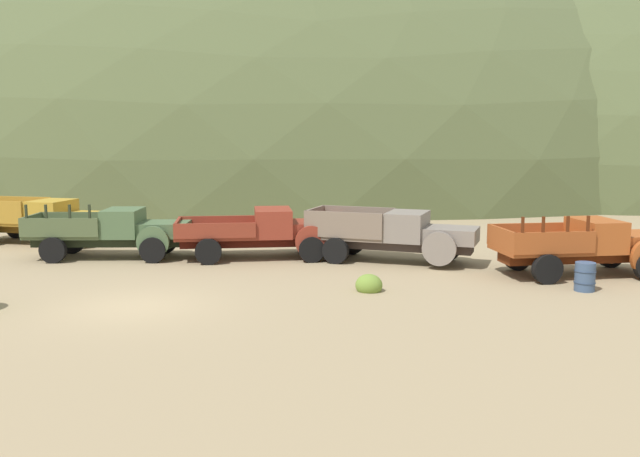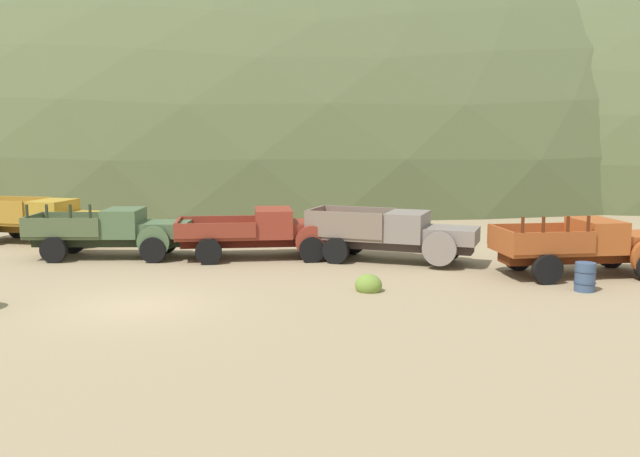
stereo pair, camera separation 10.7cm
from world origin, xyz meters
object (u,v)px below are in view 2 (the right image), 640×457
object	(u,v)px
truck_rust_red	(272,232)
truck_primer_gray	(402,235)
oil_drum_spare	(585,277)
truck_mustard	(50,220)
truck_weathered_green	(121,232)
truck_oxide_orange	(593,246)

from	to	relation	value
truck_rust_red	truck_primer_gray	world-z (taller)	truck_primer_gray
truck_primer_gray	oil_drum_spare	world-z (taller)	truck_primer_gray
truck_mustard	truck_rust_red	bearing A→B (deg)	-5.96
truck_mustard	truck_primer_gray	bearing A→B (deg)	-3.50
truck_weathered_green	oil_drum_spare	xyz separation A→B (m)	(16.43, -2.25, -0.56)
truck_oxide_orange	oil_drum_spare	size ratio (longest dim) A/B	6.88
truck_rust_red	truck_primer_gray	size ratio (longest dim) A/B	1.02
truck_mustard	truck_rust_red	distance (m)	10.37
truck_mustard	truck_primer_gray	xyz separation A→B (m)	(15.26, -1.26, 0.01)
truck_weathered_green	oil_drum_spare	bearing A→B (deg)	-19.81
truck_mustard	truck_weathered_green	bearing A→B (deg)	-27.02
truck_oxide_orange	oil_drum_spare	world-z (taller)	truck_oxide_orange
truck_oxide_orange	truck_mustard	bearing A→B (deg)	154.30
truck_mustard	truck_rust_red	xyz separation A→B (m)	(10.29, -1.30, -0.02)
truck_mustard	truck_oxide_orange	distance (m)	21.85
truck_mustard	oil_drum_spare	distance (m)	21.65
truck_mustard	truck_primer_gray	distance (m)	15.31
truck_weathered_green	truck_mustard	bearing A→B (deg)	139.76
truck_mustard	truck_oxide_orange	xyz separation A→B (m)	(21.74, -2.24, -0.02)
truck_oxide_orange	oil_drum_spare	bearing A→B (deg)	-123.63
truck_rust_red	truck_oxide_orange	xyz separation A→B (m)	(11.45, -0.94, 0.00)
truck_rust_red	truck_mustard	bearing A→B (deg)	154.64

